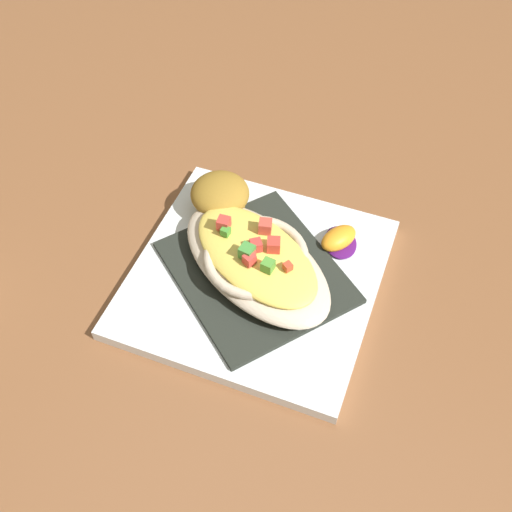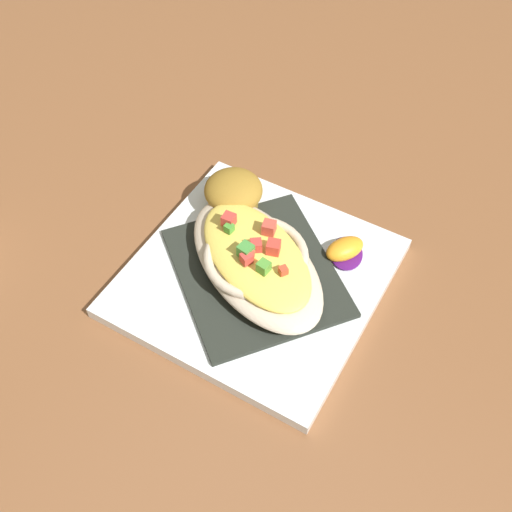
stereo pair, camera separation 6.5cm
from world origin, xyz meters
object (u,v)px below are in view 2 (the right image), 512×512
object	(u,v)px
square_plate	(256,277)
orange_garnish	(345,250)
gratin_dish	(256,259)
muffin	(234,193)

from	to	relation	value
square_plate	orange_garnish	bearing A→B (deg)	134.83
square_plate	gratin_dish	xyz separation A→B (m)	(-0.00, -0.00, 0.03)
gratin_dish	muffin	xyz separation A→B (m)	(-0.07, -0.07, -0.00)
square_plate	orange_garnish	world-z (taller)	orange_garnish
square_plate	muffin	size ratio (longest dim) A/B	3.84
muffin	orange_garnish	bearing A→B (deg)	90.12
gratin_dish	muffin	size ratio (longest dim) A/B	3.36
square_plate	gratin_dish	distance (m)	0.03
square_plate	muffin	world-z (taller)	muffin
square_plate	muffin	distance (m)	0.10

